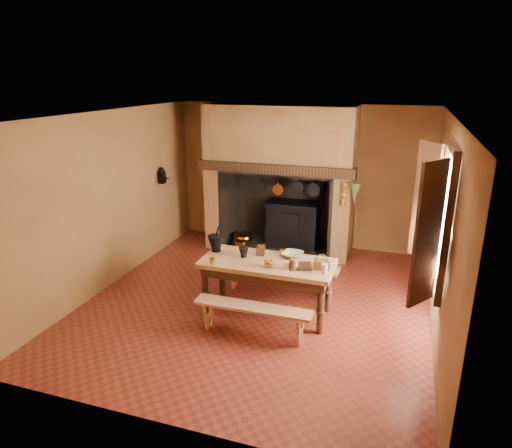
{
  "coord_description": "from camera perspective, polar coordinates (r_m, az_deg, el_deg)",
  "views": [
    {
      "loc": [
        1.94,
        -5.98,
        3.32
      ],
      "look_at": [
        -0.12,
        0.3,
        1.15
      ],
      "focal_mm": 32.0,
      "sensor_mm": 36.0,
      "label": 1
    }
  ],
  "objects": [
    {
      "name": "brass_mug_b",
      "position": [
        6.64,
        3.3,
        -3.59
      ],
      "size": [
        0.09,
        0.09,
        0.09
      ],
      "primitive_type": "cylinder",
      "rotation": [
        0.0,
        0.0,
        -0.07
      ],
      "color": "gold",
      "rests_on": "work_table"
    },
    {
      "name": "hearth_pans",
      "position": [
        9.31,
        -1.74,
        -2.09
      ],
      "size": [
        0.51,
        0.62,
        0.2
      ],
      "color": "gold",
      "rests_on": "floor"
    },
    {
      "name": "wall_left",
      "position": [
        7.69,
        -17.82,
        2.86
      ],
      "size": [
        0.02,
        5.5,
        2.8
      ],
      "primitive_type": "cube",
      "color": "olive",
      "rests_on": "floor"
    },
    {
      "name": "wall_right",
      "position": [
        6.31,
        22.36,
        -0.93
      ],
      "size": [
        0.02,
        5.5,
        2.8
      ],
      "primitive_type": "cube",
      "color": "olive",
      "rests_on": "floor"
    },
    {
      "name": "herb_bunch",
      "position": [
        8.05,
        12.25,
        3.83
      ],
      "size": [
        0.2,
        0.2,
        0.35
      ],
      "primitive_type": "cone",
      "rotation": [
        3.14,
        0.0,
        0.0
      ],
      "color": "#4F592A",
      "rests_on": "chimney_breast"
    },
    {
      "name": "floor",
      "position": [
        7.11,
        0.2,
        -9.63
      ],
      "size": [
        5.5,
        5.5,
        0.0
      ],
      "primitive_type": "plane",
      "color": "maroon",
      "rests_on": "ground"
    },
    {
      "name": "wall_coffee_mill",
      "position": [
        8.89,
        -11.7,
        6.11
      ],
      "size": [
        0.23,
        0.16,
        0.31
      ],
      "color": "black",
      "rests_on": "wall_left"
    },
    {
      "name": "mixing_bowl",
      "position": [
        6.59,
        4.6,
        -3.85
      ],
      "size": [
        0.33,
        0.33,
        0.07
      ],
      "primitive_type": "imported",
      "rotation": [
        0.0,
        0.0,
        -0.11
      ],
      "color": "#B6AD8C",
      "rests_on": "work_table"
    },
    {
      "name": "window",
      "position": [
        5.83,
        21.45,
        0.78
      ],
      "size": [
        0.39,
        1.75,
        1.76
      ],
      "color": "white",
      "rests_on": "wall_right"
    },
    {
      "name": "stoneware_crock",
      "position": [
        6.18,
        4.74,
        -5.04
      ],
      "size": [
        0.14,
        0.14,
        0.15
      ],
      "primitive_type": "cylinder",
      "rotation": [
        0.0,
        0.0,
        -0.15
      ],
      "color": "#573320",
      "rests_on": "work_table"
    },
    {
      "name": "iron_range",
      "position": [
        9.11,
        4.7,
        0.0
      ],
      "size": [
        1.12,
        0.55,
        1.6
      ],
      "color": "black",
      "rests_on": "floor"
    },
    {
      "name": "hanging_pans",
      "position": [
        8.35,
        1.83,
        4.62
      ],
      "size": [
        1.92,
        0.29,
        0.27
      ],
      "color": "black",
      "rests_on": "chimney_breast"
    },
    {
      "name": "wall_front",
      "position": [
        4.23,
        -11.51,
        -9.17
      ],
      "size": [
        5.0,
        0.02,
        2.8
      ],
      "primitive_type": "cube",
      "color": "olive",
      "rests_on": "floor"
    },
    {
      "name": "brass_mug_a",
      "position": [
        6.36,
        -5.45,
        -4.63
      ],
      "size": [
        0.11,
        0.11,
        0.09
      ],
      "primitive_type": "cylinder",
      "rotation": [
        0.0,
        0.0,
        0.39
      ],
      "color": "gold",
      "rests_on": "work_table"
    },
    {
      "name": "ceiling",
      "position": [
        6.31,
        0.22,
        13.48
      ],
      "size": [
        5.5,
        5.5,
        0.0
      ],
      "primitive_type": "plane",
      "rotation": [
        3.14,
        0.0,
        0.0
      ],
      "color": "silver",
      "rests_on": "back_wall"
    },
    {
      "name": "mortar_small",
      "position": [
        6.56,
        -1.55,
        -3.46
      ],
      "size": [
        0.15,
        0.15,
        0.26
      ],
      "rotation": [
        0.0,
        0.0,
        -0.24
      ],
      "color": "black",
      "rests_on": "work_table"
    },
    {
      "name": "back_wall",
      "position": [
        9.15,
        5.56,
        6.0
      ],
      "size": [
        5.0,
        0.02,
        2.8
      ],
      "primitive_type": "cube",
      "color": "olive",
      "rests_on": "floor"
    },
    {
      "name": "onion_string",
      "position": [
        8.08,
        10.96,
        3.61
      ],
      "size": [
        0.12,
        0.1,
        0.46
      ],
      "primitive_type": null,
      "color": "#AB631F",
      "rests_on": "chimney_breast"
    },
    {
      "name": "mortar_large",
      "position": [
        6.78,
        -5.03,
        -2.32
      ],
      "size": [
        0.24,
        0.24,
        0.41
      ],
      "rotation": [
        0.0,
        0.0,
        -0.3
      ],
      "color": "black",
      "rests_on": "work_table"
    },
    {
      "name": "coffee_grinder",
      "position": [
        6.65,
        0.59,
        -3.29
      ],
      "size": [
        0.17,
        0.14,
        0.19
      ],
      "rotation": [
        0.0,
        0.0,
        0.13
      ],
      "color": "#3B1E13",
      "rests_on": "work_table"
    },
    {
      "name": "bench_front",
      "position": [
        6.1,
        -0.43,
        -11.12
      ],
      "size": [
        1.58,
        0.28,
        0.44
      ],
      "color": "tan",
      "rests_on": "floor"
    },
    {
      "name": "chimney_breast",
      "position": [
        8.72,
        3.05,
        8.22
      ],
      "size": [
        2.95,
        0.96,
        2.8
      ],
      "color": "olive",
      "rests_on": "floor"
    },
    {
      "name": "brass_cup",
      "position": [
        6.23,
        1.55,
        -5.02
      ],
      "size": [
        0.15,
        0.15,
        0.1
      ],
      "primitive_type": "imported",
      "rotation": [
        0.0,
        0.0,
        -0.22
      ],
      "color": "gold",
      "rests_on": "work_table"
    },
    {
      "name": "bench_back",
      "position": [
        7.2,
        2.92,
        -5.84
      ],
      "size": [
        1.86,
        0.32,
        0.52
      ],
      "color": "tan",
      "rests_on": "floor"
    },
    {
      "name": "wicker_basket",
      "position": [
        6.25,
        8.22,
        -4.97
      ],
      "size": [
        0.23,
        0.18,
        0.21
      ],
      "rotation": [
        0.0,
        0.0,
        0.1
      ],
      "color": "#4A2F16",
      "rests_on": "work_table"
    },
    {
      "name": "work_table",
      "position": [
        6.5,
        1.42,
        -5.7
      ],
      "size": [
        1.88,
        0.83,
        0.81
      ],
      "color": "tan",
      "rests_on": "floor"
    },
    {
      "name": "wooden_tray",
      "position": [
        6.25,
        5.53,
        -5.27
      ],
      "size": [
        0.35,
        0.29,
        0.05
      ],
      "primitive_type": "cube",
      "rotation": [
        0.0,
        0.0,
        0.28
      ],
      "color": "#3B1E13",
      "rests_on": "work_table"
    },
    {
      "name": "glass_jar",
      "position": [
        6.09,
        8.54,
        -5.58
      ],
      "size": [
        0.1,
        0.1,
        0.14
      ],
      "primitive_type": "cylinder",
      "rotation": [
        0.0,
        0.0,
        -0.25
      ],
      "color": "beige",
      "rests_on": "work_table"
    }
  ]
}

